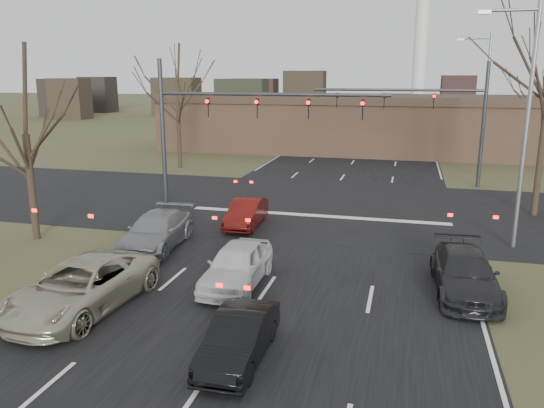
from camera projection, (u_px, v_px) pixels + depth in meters
The scene contains 16 objects.
ground at pixel (240, 328), 15.36m from camera, with size 360.00×360.00×0.00m, color #3D4424.
road_main at pixel (375, 129), 71.82m from camera, with size 14.00×300.00×0.02m, color black.
road_cross at pixel (323, 207), 29.47m from camera, with size 200.00×14.00×0.02m, color black.
building at pixel (383, 124), 50.00m from camera, with size 42.40×10.40×5.30m.
mast_arm_near at pixel (219, 116), 27.66m from camera, with size 12.12×0.24×8.00m.
mast_arm_far at pixel (438, 109), 34.32m from camera, with size 11.12×0.24×8.00m.
streetlight_right_near at pixel (523, 115), 21.31m from camera, with size 2.34×0.25×10.00m.
streetlight_right_far at pixel (483, 98), 37.19m from camera, with size 2.34×0.25×10.00m.
tree_left_near at pixel (21, 89), 22.23m from camera, with size 5.10×5.10×8.50m.
tree_left_far at pixel (176, 72), 40.29m from camera, with size 5.70×5.70×9.50m.
car_silver_suv at pixel (82, 286), 16.41m from camera, with size 2.59×5.62×1.56m, color #ABA58A.
car_white_sedan at pixel (237, 265), 18.35m from camera, with size 1.76×4.37×1.49m, color silver.
car_black_hatch at pixel (239, 337), 13.54m from camera, with size 1.31×3.74×1.23m, color black.
car_charcoal_sedan at pixel (465, 273), 17.70m from camera, with size 1.97×4.84×1.40m, color black.
car_grey_ahead at pixel (156, 231), 22.36m from camera, with size 2.05×5.04×1.46m, color gray.
car_red_ahead at pixel (246, 213), 25.64m from camera, with size 1.37×3.93×1.29m, color #4E0E0B.
Camera 1 is at (4.40, -13.40, 7.14)m, focal length 35.00 mm.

